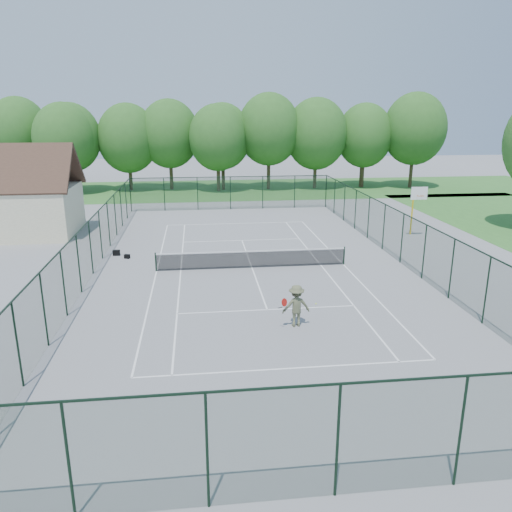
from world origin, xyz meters
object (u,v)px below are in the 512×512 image
object	(u,v)px
sports_bag_a	(116,253)
tennis_player	(296,306)
tennis_net	(252,258)
basketball_goal	(416,201)

from	to	relation	value
sports_bag_a	tennis_player	distance (m)	15.03
tennis_net	basketball_goal	size ratio (longest dim) A/B	3.04
tennis_player	sports_bag_a	bearing A→B (deg)	127.80
basketball_goal	tennis_player	world-z (taller)	basketball_goal
sports_bag_a	tennis_player	xyz separation A→B (m)	(9.20, -11.86, 0.74)
tennis_player	basketball_goal	bearing A→B (deg)	51.46
basketball_goal	tennis_player	size ratio (longest dim) A/B	1.95
basketball_goal	sports_bag_a	distance (m)	21.08
basketball_goal	sports_bag_a	bearing A→B (deg)	-172.69
basketball_goal	tennis_player	xyz separation A→B (m)	(-11.57, -14.53, -1.66)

